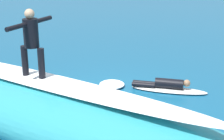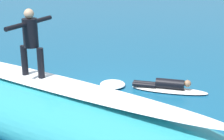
{
  "view_description": "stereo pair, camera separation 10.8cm",
  "coord_description": "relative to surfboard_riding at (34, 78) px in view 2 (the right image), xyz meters",
  "views": [
    {
      "loc": [
        -2.93,
        8.99,
        4.17
      ],
      "look_at": [
        -0.38,
        0.51,
        1.14
      ],
      "focal_mm": 58.01,
      "sensor_mm": 36.0,
      "label": 1
    },
    {
      "loc": [
        -3.03,
        8.96,
        4.17
      ],
      "look_at": [
        -0.38,
        0.51,
        1.14
      ],
      "focal_mm": 58.01,
      "sensor_mm": 36.0,
      "label": 2
    }
  ],
  "objects": [
    {
      "name": "wave_foam_lip",
      "position": [
        -0.32,
        0.09,
        0.01
      ],
      "size": [
        8.19,
        3.03,
        0.08
      ],
      "primitive_type": "ellipsoid",
      "rotation": [
        0.0,
        0.0,
        -0.27
      ],
      "color": "white",
      "rests_on": "wave_crest"
    },
    {
      "name": "surfboard_paddling",
      "position": [
        -2.55,
        -3.54,
        -1.35
      ],
      "size": [
        2.31,
        0.65,
        0.1
      ],
      "primitive_type": "ellipsoid",
      "rotation": [
        0.0,
        0.0,
        -3.1
      ],
      "color": "silver",
      "rests_on": "ground_plane"
    },
    {
      "name": "surfboard_riding",
      "position": [
        0.0,
        0.0,
        0.0
      ],
      "size": [
        2.11,
        0.86,
        0.07
      ],
      "primitive_type": "ellipsoid",
      "rotation": [
        0.0,
        0.0,
        -0.18
      ],
      "color": "#33B2D1",
      "rests_on": "wave_crest"
    },
    {
      "name": "foam_patch_mid",
      "position": [
        -0.78,
        -3.4,
        -1.32
      ],
      "size": [
        1.11,
        1.11,
        0.15
      ],
      "primitive_type": "ellipsoid",
      "rotation": [
        0.0,
        0.0,
        0.82
      ],
      "color": "white",
      "rests_on": "ground_plane"
    },
    {
      "name": "surfer_paddling",
      "position": [
        -2.42,
        -3.53,
        -1.16
      ],
      "size": [
        1.76,
        0.37,
        0.32
      ],
      "rotation": [
        0.0,
        0.0,
        -3.1
      ],
      "color": "black",
      "rests_on": "surfboard_paddling"
    },
    {
      "name": "surfer_riding",
      "position": [
        -0.0,
        0.0,
        0.91
      ],
      "size": [
        0.59,
        1.43,
        1.51
      ],
      "rotation": [
        0.0,
        0.0,
        -0.18
      ],
      "color": "black",
      "rests_on": "surfboard_riding"
    },
    {
      "name": "ground_plane",
      "position": [
        -0.9,
        -2.28,
        -1.39
      ],
      "size": [
        120.0,
        120.0,
        0.0
      ],
      "primitive_type": "plane",
      "color": "#145175"
    },
    {
      "name": "wave_crest",
      "position": [
        -0.32,
        0.09,
        -0.71
      ],
      "size": [
        10.02,
        4.94,
        1.36
      ],
      "primitive_type": "ellipsoid",
      "rotation": [
        0.0,
        0.0,
        -0.27
      ],
      "color": "teal",
      "rests_on": "ground_plane"
    }
  ]
}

